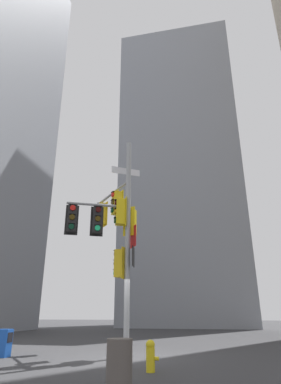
{
  "coord_description": "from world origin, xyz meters",
  "views": [
    {
      "loc": [
        3.0,
        -11.56,
        1.38
      ],
      "look_at": [
        0.38,
        0.5,
        6.0
      ],
      "focal_mm": 30.24,
      "sensor_mm": 36.0,
      "label": 1
    }
  ],
  "objects_px": {
    "newspaper_box": "(3,343)",
    "trash_bin": "(119,364)",
    "fire_hydrant": "(151,355)",
    "signal_pole_assembly": "(113,225)"
  },
  "relations": [
    {
      "from": "newspaper_box",
      "to": "trash_bin",
      "type": "height_order",
      "value": "trash_bin"
    },
    {
      "from": "fire_hydrant",
      "to": "newspaper_box",
      "type": "distance_m",
      "value": 5.66
    },
    {
      "from": "fire_hydrant",
      "to": "trash_bin",
      "type": "xyz_separation_m",
      "value": [
        -0.2,
        -2.18,
        0.07
      ]
    },
    {
      "from": "fire_hydrant",
      "to": "trash_bin",
      "type": "height_order",
      "value": "trash_bin"
    },
    {
      "from": "fire_hydrant",
      "to": "newspaper_box",
      "type": "bearing_deg",
      "value": 161.43
    },
    {
      "from": "signal_pole_assembly",
      "to": "fire_hydrant",
      "type": "bearing_deg",
      "value": -55.59
    },
    {
      "from": "newspaper_box",
      "to": "trash_bin",
      "type": "xyz_separation_m",
      "value": [
        5.16,
        -3.98,
        0.02
      ]
    },
    {
      "from": "newspaper_box",
      "to": "fire_hydrant",
      "type": "bearing_deg",
      "value": -18.57
    },
    {
      "from": "newspaper_box",
      "to": "trash_bin",
      "type": "relative_size",
      "value": 0.95
    },
    {
      "from": "signal_pole_assembly",
      "to": "fire_hydrant",
      "type": "distance_m",
      "value": 5.47
    }
  ]
}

